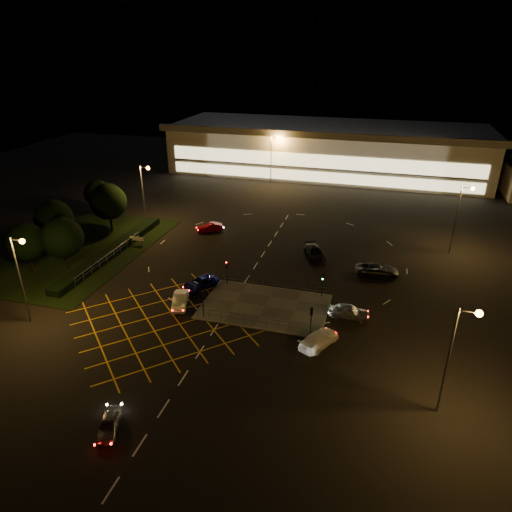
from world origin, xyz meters
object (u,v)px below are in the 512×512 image
(car_circ_red, at_px, (210,227))
(car_east_grey, at_px, (377,270))
(signal_sw, at_px, (203,299))
(car_right_silver, at_px, (349,311))
(car_queue_white, at_px, (180,301))
(signal_ne, at_px, (323,280))
(car_far_dkgrey, at_px, (315,253))
(car_left_blue, at_px, (200,283))
(signal_nw, at_px, (227,267))
(signal_se, at_px, (311,315))
(car_approach_white, at_px, (319,339))
(car_near_silver, at_px, (109,424))

(car_circ_red, xyz_separation_m, car_east_grey, (26.69, -8.47, 0.08))
(signal_sw, distance_m, car_right_silver, 16.19)
(car_queue_white, height_order, car_circ_red, car_queue_white)
(signal_ne, bearing_deg, car_far_dkgrey, 103.72)
(signal_ne, distance_m, car_left_blue, 15.17)
(car_left_blue, bearing_deg, signal_sw, -34.78)
(car_left_blue, height_order, car_east_grey, car_east_grey)
(signal_nw, relative_size, car_east_grey, 0.57)
(car_left_blue, bearing_deg, car_circ_red, 136.74)
(car_east_grey, bearing_deg, signal_nw, 104.70)
(signal_ne, relative_size, car_far_dkgrey, 0.59)
(signal_se, xyz_separation_m, car_left_blue, (-14.96, 6.12, -1.71))
(car_far_dkgrey, xyz_separation_m, car_approach_white, (3.78, -20.50, -0.05))
(signal_se, relative_size, car_approach_white, 0.62)
(car_right_silver, bearing_deg, signal_nw, 73.42)
(car_approach_white, bearing_deg, car_right_silver, -84.17)
(signal_ne, distance_m, car_east_grey, 9.93)
(car_near_silver, xyz_separation_m, car_far_dkgrey, (10.38, 36.14, 0.16))
(car_near_silver, height_order, car_circ_red, car_circ_red)
(car_queue_white, distance_m, car_approach_white, 16.92)
(car_queue_white, distance_m, car_far_dkgrey, 21.61)
(signal_se, bearing_deg, signal_nw, -33.65)
(signal_se, height_order, car_right_silver, signal_se)
(car_far_dkgrey, height_order, car_right_silver, car_far_dkgrey)
(signal_ne, xyz_separation_m, car_circ_red, (-20.57, 16.13, -1.67))
(signal_ne, relative_size, car_approach_white, 0.62)
(signal_sw, distance_m, car_far_dkgrey, 21.11)
(car_left_blue, bearing_deg, car_near_silver, -55.88)
(car_left_blue, xyz_separation_m, car_circ_red, (-5.61, 17.99, 0.04))
(car_near_silver, height_order, car_queue_white, car_queue_white)
(signal_sw, distance_m, signal_ne, 14.41)
(car_right_silver, bearing_deg, car_east_grey, -16.71)
(car_queue_white, xyz_separation_m, car_left_blue, (0.54, 4.63, -0.06))
(car_east_grey, bearing_deg, signal_ne, 133.16)
(car_approach_white, bearing_deg, car_left_blue, 1.48)
(car_left_blue, relative_size, car_circ_red, 1.12)
(car_left_blue, xyz_separation_m, car_east_grey, (21.08, 9.52, 0.12))
(car_left_blue, bearing_deg, car_approach_white, 3.66)
(car_right_silver, relative_size, car_circ_red, 1.07)
(car_queue_white, xyz_separation_m, car_right_silver, (19.00, 2.92, 0.05))
(car_left_blue, distance_m, car_right_silver, 18.54)
(car_left_blue, distance_m, car_far_dkgrey, 17.71)
(car_left_blue, height_order, car_circ_red, car_circ_red)
(car_left_blue, xyz_separation_m, car_right_silver, (18.46, -1.71, 0.11))
(car_far_dkgrey, bearing_deg, car_circ_red, 138.59)
(signal_sw, distance_m, car_east_grey, 23.99)
(car_approach_white, bearing_deg, signal_ne, -56.08)
(signal_sw, height_order, signal_nw, same)
(signal_nw, height_order, car_far_dkgrey, signal_nw)
(car_right_silver, height_order, car_approach_white, car_right_silver)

